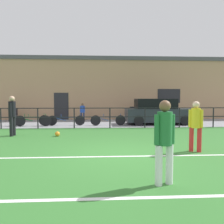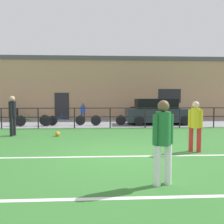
{
  "view_description": "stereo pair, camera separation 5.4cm",
  "coord_description": "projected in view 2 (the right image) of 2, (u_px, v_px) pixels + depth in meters",
  "views": [
    {
      "loc": [
        -0.6,
        -6.71,
        1.69
      ],
      "look_at": [
        -0.03,
        3.46,
        1.06
      ],
      "focal_mm": 36.36,
      "sensor_mm": 36.0,
      "label": 1
    },
    {
      "loc": [
        -0.55,
        -6.72,
        1.69
      ],
      "look_at": [
        -0.03,
        3.46,
        1.06
      ],
      "focal_mm": 36.36,
      "sensor_mm": 36.0,
      "label": 2
    }
  ],
  "objects": [
    {
      "name": "trash_bin_0",
      "position": [
        134.0,
        113.0,
        17.29
      ],
      "size": [
        0.55,
        0.47,
        1.01
      ],
      "color": "black",
      "rests_on": "pavement_strip"
    },
    {
      "name": "bicycle_parked_0",
      "position": [
        33.0,
        121.0,
        13.44
      ],
      "size": [
        2.14,
        0.04,
        0.74
      ],
      "color": "black",
      "rests_on": "pavement_strip"
    },
    {
      "name": "parked_car_red",
      "position": [
        158.0,
        112.0,
        14.6
      ],
      "size": [
        4.19,
        1.89,
        1.63
      ],
      "color": "#282D38",
      "rests_on": "pavement_strip"
    },
    {
      "name": "field_line_hash",
      "position": [
        133.0,
        198.0,
        3.83
      ],
      "size": [
        36.0,
        0.11,
        0.0
      ],
      "primitive_type": "cube",
      "color": "white",
      "rests_on": "ground"
    },
    {
      "name": "bicycle_parked_4",
      "position": [
        66.0,
        120.0,
        13.85
      ],
      "size": [
        2.29,
        0.04,
        0.71
      ],
      "color": "black",
      "rests_on": "pavement_strip"
    },
    {
      "name": "soccer_ball_spare",
      "position": [
        57.0,
        134.0,
        10.03
      ],
      "size": [
        0.22,
        0.22,
        0.22
      ],
      "primitive_type": "sphere",
      "color": "orange",
      "rests_on": "ground"
    },
    {
      "name": "ground",
      "position": [
        119.0,
        155.0,
        6.83
      ],
      "size": [
        60.0,
        44.0,
        0.04
      ],
      "primitive_type": "cube",
      "color": "#33702D"
    },
    {
      "name": "player_winger",
      "position": [
        195.0,
        123.0,
        7.09
      ],
      "size": [
        0.4,
        0.28,
        1.59
      ],
      "rotation": [
        0.0,
        0.0,
        2.68
      ],
      "color": "red",
      "rests_on": "ground"
    },
    {
      "name": "player_striker",
      "position": [
        163.0,
        137.0,
        4.38
      ],
      "size": [
        0.43,
        0.29,
        1.65
      ],
      "rotation": [
        0.0,
        0.0,
        0.32
      ],
      "color": "white",
      "rests_on": "ground"
    },
    {
      "name": "player_goalkeeper",
      "position": [
        12.0,
        113.0,
        10.1
      ],
      "size": [
        0.31,
        0.49,
        1.78
      ],
      "rotation": [
        0.0,
        0.0,
        4.66
      ],
      "color": "black",
      "rests_on": "ground"
    },
    {
      "name": "spectator_child",
      "position": [
        83.0,
        111.0,
        16.36
      ],
      "size": [
        0.36,
        0.23,
        1.31
      ],
      "rotation": [
        0.0,
        0.0,
        3.06
      ],
      "color": "#232D4C",
      "rests_on": "pavement_strip"
    },
    {
      "name": "pavement_strip",
      "position": [
        109.0,
        123.0,
        15.3
      ],
      "size": [
        48.0,
        5.0,
        0.02
      ],
      "primitive_type": "cube",
      "color": "gray",
      "rests_on": "ground"
    },
    {
      "name": "trash_bin_1",
      "position": [
        14.0,
        115.0,
        16.38
      ],
      "size": [
        0.54,
        0.45,
        0.94
      ],
      "color": "black",
      "rests_on": "pavement_strip"
    },
    {
      "name": "bicycle_parked_1",
      "position": [
        108.0,
        120.0,
        13.85
      ],
      "size": [
        2.14,
        0.04,
        0.72
      ],
      "color": "black",
      "rests_on": "pavement_strip"
    },
    {
      "name": "perimeter_fence",
      "position": [
        110.0,
        115.0,
        12.76
      ],
      "size": [
        36.07,
        0.07,
        1.15
      ],
      "color": "black",
      "rests_on": "ground"
    },
    {
      "name": "bicycle_parked_3",
      "position": [
        30.0,
        120.0,
        13.74
      ],
      "size": [
        2.36,
        0.04,
        0.74
      ],
      "color": "black",
      "rests_on": "pavement_strip"
    },
    {
      "name": "bicycle_parked_2",
      "position": [
        2.0,
        120.0,
        13.59
      ],
      "size": [
        2.25,
        0.04,
        0.72
      ],
      "color": "black",
      "rests_on": "pavement_strip"
    },
    {
      "name": "clubhouse_facade",
      "position": [
        107.0,
        89.0,
        18.83
      ],
      "size": [
        28.0,
        2.56,
        4.94
      ],
      "color": "tan",
      "rests_on": "ground"
    },
    {
      "name": "field_line_touchline",
      "position": [
        119.0,
        156.0,
        6.57
      ],
      "size": [
        36.0,
        0.11,
        0.0
      ],
      "primitive_type": "cube",
      "color": "white",
      "rests_on": "ground"
    }
  ]
}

